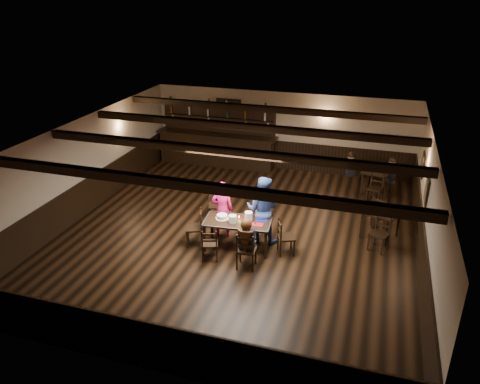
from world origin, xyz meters
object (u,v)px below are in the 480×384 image
(chair_near_right, at_px, (246,249))
(woman_pink, at_px, (222,209))
(chair_near_left, at_px, (210,243))
(dining_table, at_px, (238,224))
(man_blue, at_px, (262,209))
(bar_counter, at_px, (217,145))
(cake, at_px, (222,217))

(chair_near_right, height_order, woman_pink, woman_pink)
(chair_near_left, relative_size, chair_near_right, 0.90)
(dining_table, distance_m, chair_near_right, 0.96)
(chair_near_left, xyz_separation_m, man_blue, (0.93, 1.30, 0.39))
(bar_counter, bearing_deg, woman_pink, -68.95)
(chair_near_left, bearing_deg, bar_counter, 108.07)
(dining_table, bearing_deg, man_blue, 49.33)
(woman_pink, xyz_separation_m, bar_counter, (-1.91, 4.96, -0.03))
(chair_near_left, relative_size, cake, 2.55)
(chair_near_left, height_order, man_blue, man_blue)
(dining_table, height_order, man_blue, man_blue)
(chair_near_left, height_order, woman_pink, woman_pink)
(woman_pink, bearing_deg, dining_table, 123.50)
(chair_near_left, bearing_deg, woman_pink, 95.07)
(chair_near_right, bearing_deg, cake, 135.36)
(chair_near_right, xyz_separation_m, cake, (-0.86, 0.85, 0.26))
(chair_near_right, xyz_separation_m, man_blue, (0.02, 1.39, 0.33))
(dining_table, height_order, cake, cake)
(man_blue, distance_m, cake, 1.03)
(chair_near_left, distance_m, man_blue, 1.64)
(chair_near_right, bearing_deg, dining_table, 118.41)
(chair_near_right, distance_m, bar_counter, 6.93)
(chair_near_left, height_order, cake, cake)
(chair_near_right, distance_m, woman_pink, 1.68)
(man_blue, distance_m, bar_counter, 5.71)
(man_blue, relative_size, bar_counter, 0.40)
(dining_table, relative_size, chair_near_left, 2.04)
(chair_near_right, height_order, cake, chair_near_right)
(bar_counter, bearing_deg, man_blue, -58.92)
(woman_pink, distance_m, bar_counter, 5.32)
(woman_pink, distance_m, cake, 0.50)
(man_blue, relative_size, cake, 5.36)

